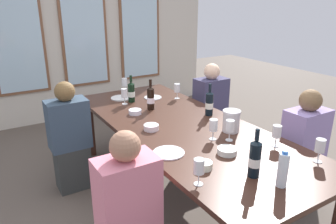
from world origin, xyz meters
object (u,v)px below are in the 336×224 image
at_px(dining_table, 182,131).
at_px(white_plate_0, 121,98).
at_px(white_plate_1, 169,153).
at_px(wine_glass_0, 199,168).
at_px(seated_person_3, 210,111).
at_px(wine_bottle_1, 209,103).
at_px(seated_person_0, 129,216).
at_px(white_plate_2, 153,97).
at_px(wine_bottle_3, 151,98).
at_px(water_bottle, 283,170).
at_px(wine_glass_2, 124,83).
at_px(wine_glass_3, 213,126).
at_px(wine_glass_6, 320,146).
at_px(tasting_bowl_0, 227,151).
at_px(wine_glass_1, 177,89).
at_px(wine_glass_7, 230,126).
at_px(wine_glass_4, 124,94).
at_px(tasting_bowl_1, 151,127).
at_px(seated_person_1, 302,152).
at_px(seated_person_2, 70,140).
at_px(tasting_bowl_3, 204,165).
at_px(metal_pitcher, 231,121).
at_px(wine_bottle_2, 131,92).
at_px(tasting_bowl_2, 135,112).
at_px(wine_glass_5, 277,132).
at_px(wine_bottle_0, 255,158).

distance_m(dining_table, white_plate_0, 1.07).
xyz_separation_m(white_plate_1, wine_glass_0, (-0.06, -0.46, 0.11)).
bearing_deg(seated_person_3, wine_bottle_1, -130.15).
distance_m(dining_table, seated_person_0, 1.09).
bearing_deg(white_plate_2, wine_bottle_3, -121.95).
xyz_separation_m(water_bottle, wine_glass_2, (0.03, 2.42, 0.00)).
distance_m(wine_glass_3, wine_glass_6, 0.79).
relative_size(tasting_bowl_0, wine_glass_1, 0.85).
height_order(wine_glass_7, seated_person_3, seated_person_3).
height_order(dining_table, wine_glass_7, wine_glass_7).
bearing_deg(wine_glass_4, dining_table, -76.78).
distance_m(wine_bottle_1, wine_glass_0, 1.27).
xyz_separation_m(dining_table, wine_glass_2, (-0.00, 1.27, 0.17)).
distance_m(dining_table, tasting_bowl_1, 0.31).
bearing_deg(seated_person_1, wine_glass_1, 108.06).
bearing_deg(wine_glass_2, seated_person_2, -145.68).
height_order(water_bottle, seated_person_0, seated_person_0).
relative_size(white_plate_0, seated_person_0, 0.22).
height_order(white_plate_1, tasting_bowl_1, tasting_bowl_1).
bearing_deg(wine_glass_1, wine_glass_4, 168.52).
distance_m(dining_table, wine_glass_4, 0.88).
relative_size(tasting_bowl_3, wine_glass_3, 0.65).
distance_m(dining_table, seated_person_1, 1.09).
bearing_deg(wine_glass_1, seated_person_2, -179.05).
xyz_separation_m(wine_bottle_3, tasting_bowl_3, (-0.28, -1.27, -0.10)).
height_order(white_plate_0, metal_pitcher, metal_pitcher).
relative_size(wine_glass_1, wine_glass_3, 1.00).
relative_size(seated_person_2, seated_person_3, 1.00).
xyz_separation_m(metal_pitcher, wine_glass_4, (-0.48, 1.17, 0.02)).
xyz_separation_m(wine_glass_1, wine_glass_6, (0.03, -1.79, 0.00)).
distance_m(wine_bottle_1, water_bottle, 1.30).
xyz_separation_m(white_plate_0, water_bottle, (0.10, -2.20, 0.11)).
relative_size(wine_glass_0, seated_person_2, 0.16).
xyz_separation_m(tasting_bowl_0, wine_glass_4, (-0.16, 1.48, 0.09)).
distance_m(white_plate_1, seated_person_1, 1.30).
bearing_deg(wine_bottle_2, wine_glass_0, -101.88).
relative_size(tasting_bowl_2, wine_glass_4, 0.73).
xyz_separation_m(white_plate_2, wine_glass_5, (0.20, -1.62, 0.12)).
bearing_deg(wine_glass_7, dining_table, 106.71).
height_order(wine_glass_2, seated_person_3, seated_person_3).
relative_size(wine_glass_1, seated_person_1, 0.16).
bearing_deg(wine_glass_6, metal_pitcher, 101.59).
distance_m(white_plate_0, white_plate_2, 0.36).
xyz_separation_m(wine_bottle_2, wine_bottle_3, (0.06, -0.33, 0.01)).
xyz_separation_m(wine_glass_7, seated_person_3, (0.71, 1.13, -0.34)).
distance_m(tasting_bowl_0, water_bottle, 0.51).
distance_m(wine_bottle_0, seated_person_0, 0.88).
height_order(wine_bottle_1, wine_glass_2, wine_bottle_1).
bearing_deg(tasting_bowl_3, wine_glass_2, 81.26).
relative_size(wine_glass_4, seated_person_0, 0.16).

